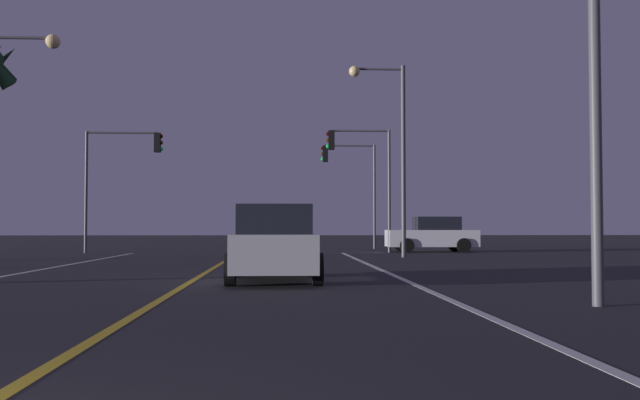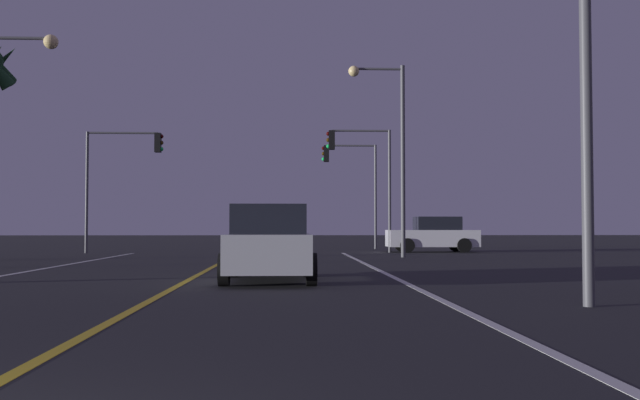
# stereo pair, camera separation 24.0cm
# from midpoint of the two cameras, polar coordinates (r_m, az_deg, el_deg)

# --- Properties ---
(lane_edge_right) EXTENTS (0.16, 36.20, 0.01)m
(lane_edge_right) POSITION_cam_midpoint_polar(r_m,az_deg,el_deg) (15.49, 6.99, -6.62)
(lane_edge_right) COLOR silver
(lane_edge_right) RESTS_ON ground
(lane_center_divider) EXTENTS (0.16, 36.20, 0.01)m
(lane_center_divider) POSITION_cam_midpoint_polar(r_m,az_deg,el_deg) (15.41, -11.06, -6.62)
(lane_center_divider) COLOR gold
(lane_center_divider) RESTS_ON ground
(car_lead_same_lane) EXTENTS (2.02, 4.30, 1.70)m
(car_lead_same_lane) POSITION_cam_midpoint_polar(r_m,az_deg,el_deg) (16.17, -4.02, -3.53)
(car_lead_same_lane) COLOR black
(car_lead_same_lane) RESTS_ON ground
(car_crossing_side) EXTENTS (4.30, 2.02, 1.70)m
(car_crossing_side) POSITION_cam_midpoint_polar(r_m,az_deg,el_deg) (35.17, 8.72, -2.75)
(car_crossing_side) COLOR black
(car_crossing_side) RESTS_ON ground
(traffic_light_near_right) EXTENTS (3.08, 0.36, 5.82)m
(traffic_light_near_right) POSITION_cam_midpoint_polar(r_m,az_deg,el_deg) (34.13, 2.98, 3.04)
(traffic_light_near_right) COLOR #4C4C51
(traffic_light_near_right) RESTS_ON ground
(traffic_light_near_left) EXTENTS (3.59, 0.36, 5.65)m
(traffic_light_near_left) POSITION_cam_midpoint_polar(r_m,az_deg,el_deg) (34.77, -15.54, 2.88)
(traffic_light_near_left) COLOR #4C4C51
(traffic_light_near_left) RESTS_ON ground
(traffic_light_far_right) EXTENTS (3.04, 0.36, 5.73)m
(traffic_light_far_right) POSITION_cam_midpoint_polar(r_m,az_deg,el_deg) (39.59, 2.17, 2.24)
(traffic_light_far_right) COLOR #4C4C51
(traffic_light_far_right) RESTS_ON ground
(street_lamp_left_mid) EXTENTS (2.32, 0.44, 7.02)m
(street_lamp_left_mid) POSITION_cam_midpoint_polar(r_m,az_deg,el_deg) (23.54, -24.10, 6.19)
(street_lamp_left_mid) COLOR #4C4C51
(street_lamp_left_mid) RESTS_ON ground
(street_lamp_right_far) EXTENTS (2.28, 0.44, 7.71)m
(street_lamp_right_far) POSITION_cam_midpoint_polar(r_m,az_deg,el_deg) (29.07, 5.35, 5.20)
(street_lamp_right_far) COLOR #4C4C51
(street_lamp_right_far) RESTS_ON ground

